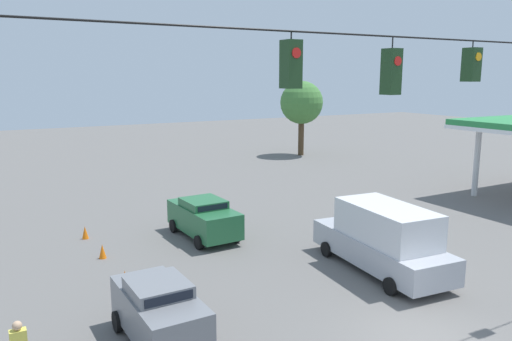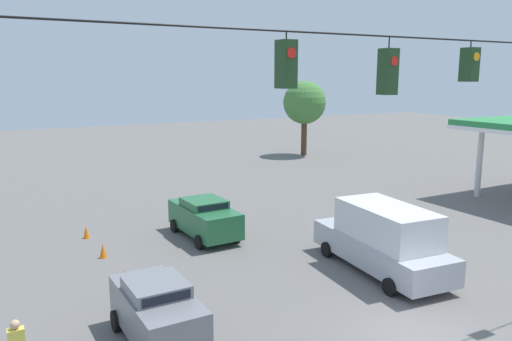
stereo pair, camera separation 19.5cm
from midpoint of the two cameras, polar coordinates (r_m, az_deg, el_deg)
The scene contains 10 objects.
ground_plane at distance 16.16m, azimuth 18.56°, elevation -17.76°, with size 140.00×140.00×0.00m, color #605E5B.
overhead_signal_span at distance 13.77m, azimuth 23.05°, elevation 3.18°, with size 23.11×0.38×8.91m.
sedan_green_withflow_mid at distance 23.92m, azimuth -5.69°, elevation -5.34°, with size 2.26×4.55×1.85m.
sedan_grey_parked_shoulder at distance 15.02m, azimuth -10.87°, elevation -15.46°, with size 2.01×3.96×1.88m.
box_truck_silver_crossing_near at distance 20.27m, azimuth 14.57°, elevation -7.55°, with size 2.92×6.64×2.67m.
traffic_cone_second at distance 16.78m, azimuth -12.14°, elevation -15.13°, with size 0.31×0.31×0.61m, color orange.
traffic_cone_third at distance 19.23m, azimuth -14.50°, elevation -11.80°, with size 0.31×0.31×0.61m, color orange.
traffic_cone_fourth at distance 22.27m, azimuth -16.85°, elevation -8.77°, with size 0.31×0.31×0.61m, color orange.
traffic_cone_fifth at distance 25.10m, azimuth -18.61°, elevation -6.67°, with size 0.31×0.31×0.61m, color orange.
tree_horizon_left at distance 48.51m, azimuth 5.69°, elevation 7.67°, with size 4.11×4.11×7.16m.
Camera 2 is at (10.65, 9.48, 7.55)m, focal length 35.00 mm.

